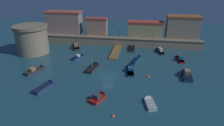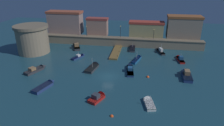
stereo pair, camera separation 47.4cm
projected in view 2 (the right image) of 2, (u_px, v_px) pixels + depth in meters
ground_plane at (108, 76)px, 45.81m from camera, size 130.40×130.40×0.00m
quay_wall at (120, 42)px, 66.02m from camera, size 52.66×2.68×2.84m
old_town_backdrop at (121, 25)px, 67.31m from camera, size 51.69×5.09×7.76m
fortress_tower at (33, 39)px, 59.11m from camera, size 9.86×9.86×8.29m
pier_dock at (116, 52)px, 60.15m from camera, size 2.32×11.75×0.70m
quay_lamp_0 at (87, 29)px, 66.33m from camera, size 0.32×0.32×3.36m
quay_lamp_1 at (120, 30)px, 64.47m from camera, size 0.32×0.32×3.89m
quay_lamp_2 at (154, 32)px, 63.00m from camera, size 0.32×0.32×3.22m
moored_boat_0 at (180, 58)px, 54.99m from camera, size 1.97×6.06×2.28m
moored_boat_1 at (46, 85)px, 41.21m from camera, size 3.28×6.05×1.55m
moored_boat_2 at (94, 67)px, 50.06m from camera, size 2.79×6.46×3.52m
moored_boat_3 at (186, 74)px, 45.72m from camera, size 2.11×6.46×2.22m
moored_boat_4 at (130, 69)px, 48.83m from camera, size 2.34×7.38×1.72m
moored_boat_5 at (148, 102)px, 35.97m from camera, size 2.46×4.62×2.62m
moored_boat_6 at (137, 59)px, 54.99m from camera, size 2.97×6.77×2.93m
moored_boat_7 at (133, 47)px, 63.95m from camera, size 1.86×7.36×2.53m
moored_boat_8 at (80, 56)px, 56.70m from camera, size 3.32×5.22×2.24m
moored_boat_9 at (99, 97)px, 37.26m from camera, size 3.28×4.44×1.94m
moored_boat_10 at (160, 51)px, 60.82m from camera, size 2.85×6.23×3.15m
moored_boat_11 at (76, 46)px, 64.78m from camera, size 4.44×7.25×2.24m
moored_boat_12 at (37, 69)px, 48.48m from camera, size 3.74×6.18×1.77m
mooring_buoy_0 at (112, 116)px, 32.58m from camera, size 0.61×0.61×0.61m
mooring_buoy_1 at (148, 77)px, 45.46m from camera, size 0.71×0.71×0.71m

